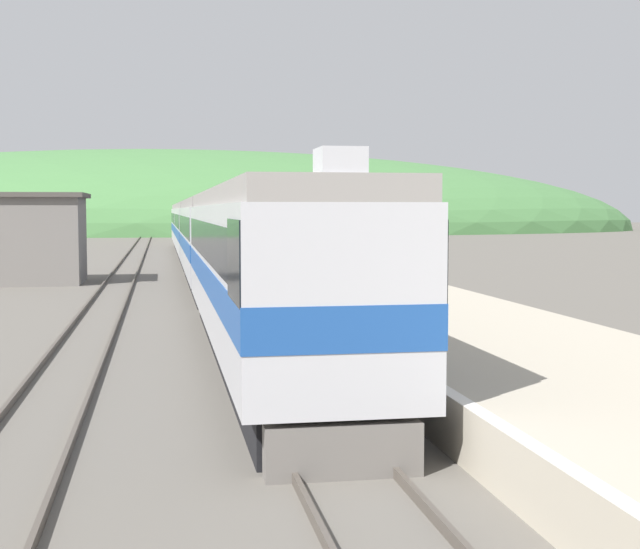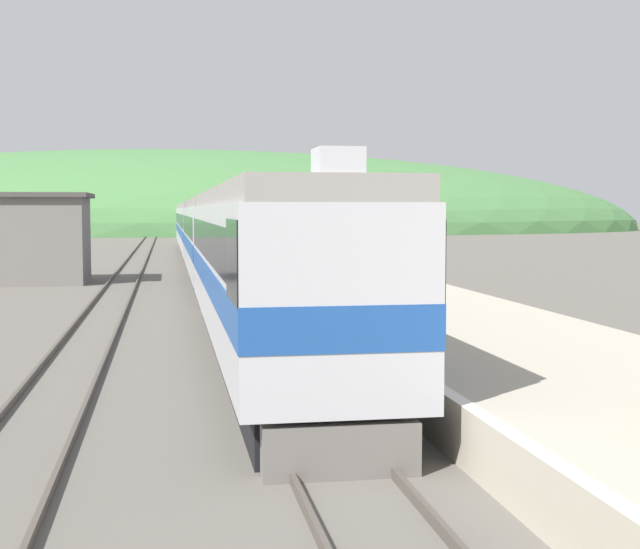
# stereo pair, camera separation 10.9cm
# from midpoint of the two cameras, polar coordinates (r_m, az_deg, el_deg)

# --- Properties ---
(track_main) EXTENTS (1.52, 180.00, 0.16)m
(track_main) POSITION_cam_midpoint_polar(r_m,az_deg,el_deg) (71.10, -7.77, 1.14)
(track_main) COLOR #4C443D
(track_main) RESTS_ON ground
(track_siding) EXTENTS (1.52, 180.00, 0.16)m
(track_siding) POSITION_cam_midpoint_polar(r_m,az_deg,el_deg) (71.10, -11.52, 1.10)
(track_siding) COLOR #4C443D
(track_siding) RESTS_ON ground
(platform) EXTENTS (6.40, 140.00, 0.93)m
(platform) POSITION_cam_midpoint_polar(r_m,az_deg,el_deg) (51.61, -1.45, 0.48)
(platform) COLOR #B2A893
(platform) RESTS_ON ground
(distant_hills) EXTENTS (173.72, 78.17, 28.87)m
(distant_hills) POSITION_cam_midpoint_polar(r_m,az_deg,el_deg) (162.68, -8.89, 2.77)
(distant_hills) COLOR #477A42
(distant_hills) RESTS_ON ground
(station_shed) EXTENTS (5.93, 5.41, 4.63)m
(station_shed) POSITION_cam_midpoint_polar(r_m,az_deg,el_deg) (48.16, -17.87, 2.26)
(station_shed) COLOR slate
(station_shed) RESTS_ON ground
(express_train_lead_car) EXTENTS (2.92, 20.36, 4.62)m
(express_train_lead_car) POSITION_cam_midpoint_polar(r_m,az_deg,el_deg) (21.98, -3.38, 0.43)
(express_train_lead_car) COLOR black
(express_train_lead_car) RESTS_ON ground
(carriage_second) EXTENTS (2.91, 19.73, 4.26)m
(carriage_second) POSITION_cam_midpoint_polar(r_m,az_deg,el_deg) (43.05, -6.51, 2.21)
(carriage_second) COLOR black
(carriage_second) RESTS_ON ground
(carriage_third) EXTENTS (2.91, 19.73, 4.26)m
(carriage_third) POSITION_cam_midpoint_polar(r_m,az_deg,el_deg) (63.64, -7.56, 2.81)
(carriage_third) COLOR black
(carriage_third) RESTS_ON ground
(carriage_fourth) EXTENTS (2.91, 19.73, 4.26)m
(carriage_fourth) POSITION_cam_midpoint_polar(r_m,az_deg,el_deg) (84.24, -8.10, 3.13)
(carriage_fourth) COLOR black
(carriage_fourth) RESTS_ON ground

